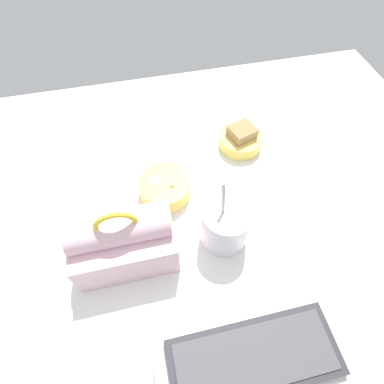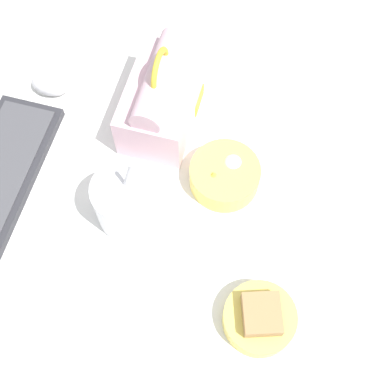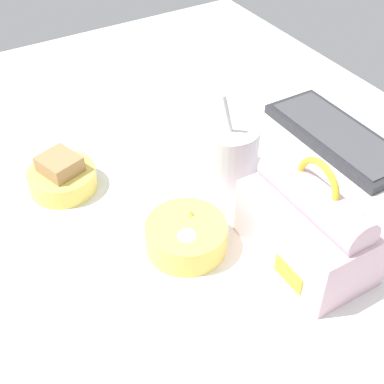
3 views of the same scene
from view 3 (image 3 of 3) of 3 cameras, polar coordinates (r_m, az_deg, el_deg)
desk_surface at (r=94.31cm, az=-0.53°, el=-0.58°), size 140.00×110.00×2.00cm
keyboard at (r=109.16cm, az=15.32°, el=5.74°), size 31.17×12.62×2.10cm
lunch_bag at (r=80.48cm, az=12.40°, el=-3.45°), size 20.72×12.48×18.36cm
soup_cup at (r=93.42cm, az=3.89°, el=4.19°), size 10.69×10.69×18.36cm
bento_bowl_sandwich at (r=95.91cm, az=-13.69°, el=1.61°), size 11.82×11.82×6.70cm
bento_bowl_snacks at (r=82.67cm, az=-0.58°, el=-4.64°), size 12.72×12.72×5.72cm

